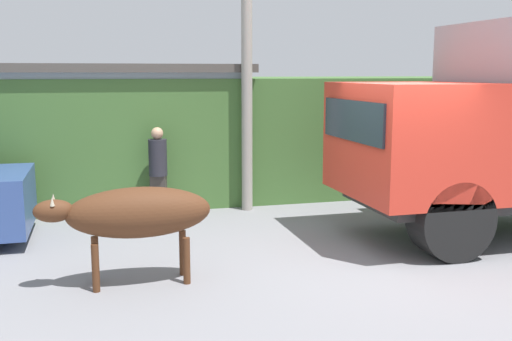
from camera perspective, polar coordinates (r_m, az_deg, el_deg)
ground_plane at (r=8.73m, az=11.15°, el=-8.42°), size 60.00×60.00×0.00m
hillside_embankment at (r=14.44m, az=-0.01°, el=3.86°), size 32.00×5.28×2.51m
building_backdrop at (r=12.53m, az=-15.36°, el=3.39°), size 6.24×2.70×2.79m
brown_cow at (r=7.59m, az=-11.41°, el=-4.04°), size 2.14×0.64×1.23m
pedestrian_on_hill at (r=11.09m, az=-9.31°, el=0.25°), size 0.42×0.42×1.65m
utility_pole at (r=11.37m, az=-0.89°, el=12.57°), size 0.90×0.21×6.30m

